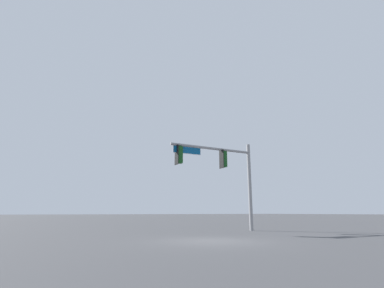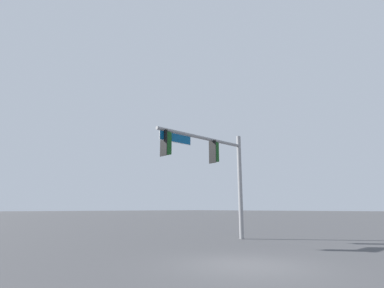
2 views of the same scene
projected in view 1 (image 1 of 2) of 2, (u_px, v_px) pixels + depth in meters
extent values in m
plane|color=#474749|center=(212.00, 241.00, 13.13)|extent=(400.00, 400.00, 0.00)
cylinder|color=gray|center=(250.00, 186.00, 21.36)|extent=(0.26, 0.26, 6.10)
cylinder|color=gray|center=(212.00, 148.00, 20.47)|extent=(6.24, 0.37, 0.18)
cube|color=black|center=(221.00, 159.00, 20.66)|extent=(0.05, 0.52, 1.30)
cube|color=#144719|center=(224.00, 159.00, 20.75)|extent=(0.37, 0.33, 1.10)
cylinder|color=#144719|center=(224.00, 151.00, 20.89)|extent=(0.04, 0.04, 0.12)
cylinder|color=red|center=(226.00, 155.00, 20.92)|extent=(0.04, 0.22, 0.22)
cylinder|color=#392D05|center=(226.00, 159.00, 20.84)|extent=(0.04, 0.22, 0.22)
cylinder|color=black|center=(226.00, 164.00, 20.77)|extent=(0.04, 0.22, 0.22)
cube|color=black|center=(177.00, 155.00, 19.08)|extent=(0.05, 0.52, 1.30)
cube|color=#144719|center=(179.00, 155.00, 19.16)|extent=(0.37, 0.33, 1.10)
cylinder|color=#144719|center=(179.00, 146.00, 19.30)|extent=(0.04, 0.04, 0.12)
cylinder|color=red|center=(182.00, 150.00, 19.33)|extent=(0.04, 0.22, 0.22)
cylinder|color=#392D05|center=(182.00, 155.00, 19.26)|extent=(0.04, 0.22, 0.22)
cylinder|color=black|center=(182.00, 160.00, 19.18)|extent=(0.04, 0.22, 0.22)
cube|color=#0A4C7F|center=(187.00, 150.00, 19.50)|extent=(1.97, 0.10, 0.43)
cube|color=white|center=(187.00, 150.00, 19.50)|extent=(2.03, 0.09, 0.49)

